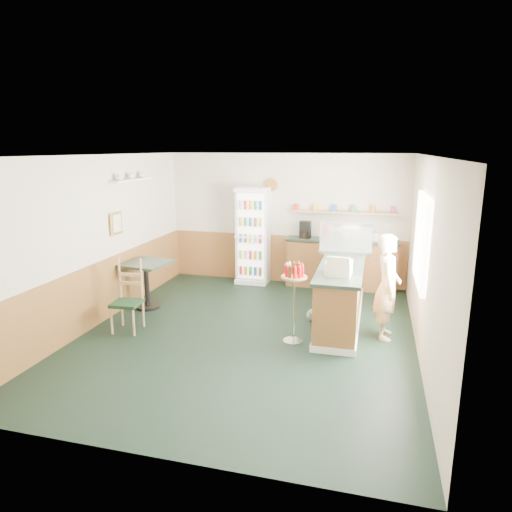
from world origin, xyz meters
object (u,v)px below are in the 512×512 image
(cash_register, at_px, (339,268))
(cafe_table, at_px, (146,276))
(drinks_fridge, at_px, (253,236))
(condiment_stand, at_px, (294,289))
(shopkeeper, at_px, (387,287))
(display_case, at_px, (346,238))
(cafe_chair, at_px, (129,293))

(cash_register, height_order, cafe_table, cash_register)
(drinks_fridge, xyz_separation_m, cash_register, (1.99, -2.61, 0.10))
(condiment_stand, bearing_deg, shopkeeper, 21.69)
(drinks_fridge, xyz_separation_m, shopkeeper, (2.69, -2.32, -0.21))
(cash_register, xyz_separation_m, shopkeeper, (0.70, 0.28, -0.32))
(drinks_fridge, xyz_separation_m, condiment_stand, (1.38, -2.84, -0.20))
(display_case, relative_size, shopkeeper, 0.56)
(condiment_stand, relative_size, cafe_table, 1.38)
(display_case, xyz_separation_m, cash_register, (0.00, -1.49, -0.15))
(display_case, distance_m, cash_register, 1.49)
(drinks_fridge, bearing_deg, shopkeeper, -40.87)
(drinks_fridge, height_order, display_case, drinks_fridge)
(drinks_fridge, height_order, shopkeeper, drinks_fridge)
(cafe_chair, bearing_deg, drinks_fridge, 62.92)
(cafe_chair, bearing_deg, cash_register, 1.78)
(drinks_fridge, distance_m, cafe_chair, 3.25)
(shopkeeper, bearing_deg, cafe_chair, 97.81)
(drinks_fridge, height_order, cash_register, drinks_fridge)
(display_case, relative_size, condiment_stand, 0.76)
(drinks_fridge, relative_size, cafe_chair, 1.79)
(drinks_fridge, height_order, cafe_table, drinks_fridge)
(cafe_table, bearing_deg, drinks_fridge, 55.36)
(cash_register, relative_size, cafe_table, 0.44)
(shopkeeper, relative_size, condiment_stand, 1.35)
(display_case, height_order, cash_register, display_case)
(cash_register, bearing_deg, shopkeeper, 25.68)
(shopkeeper, height_order, condiment_stand, shopkeeper)
(display_case, height_order, condiment_stand, display_case)
(drinks_fridge, xyz_separation_m, display_case, (1.99, -1.12, 0.25))
(cash_register, xyz_separation_m, condiment_stand, (-0.61, -0.24, -0.30))
(cafe_chair, bearing_deg, cafe_table, 97.23)
(display_case, distance_m, shopkeeper, 1.47)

